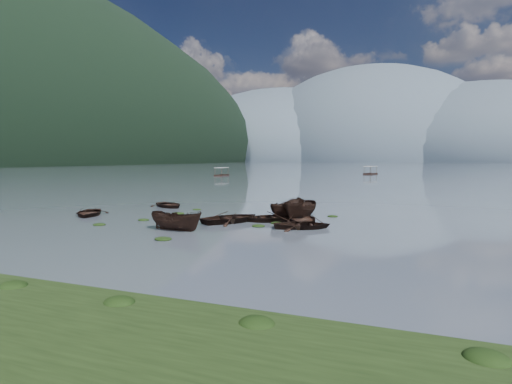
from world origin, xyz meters
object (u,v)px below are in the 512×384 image
(pontoon_centre, at_px, (370,174))
(pontoon_left, at_px, (222,176))
(rowboat_0, at_px, (89,215))
(rowboat_3, at_px, (302,222))

(pontoon_centre, bearing_deg, pontoon_left, -131.47)
(rowboat_0, distance_m, rowboat_3, 19.12)
(rowboat_3, bearing_deg, pontoon_left, -84.07)
(rowboat_3, relative_size, pontoon_left, 0.73)
(rowboat_3, distance_m, pontoon_centre, 108.08)
(rowboat_0, relative_size, pontoon_left, 0.67)
(rowboat_3, relative_size, pontoon_centre, 0.68)
(rowboat_0, xyz_separation_m, pontoon_centre, (15.64, 111.04, 0.00))
(pontoon_left, bearing_deg, rowboat_0, -76.08)
(pontoon_left, relative_size, pontoon_centre, 0.93)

